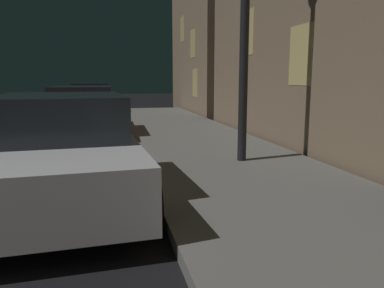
{
  "coord_description": "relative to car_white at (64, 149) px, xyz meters",
  "views": [
    {
      "loc": [
        3.4,
        -1.28,
        1.65
      ],
      "look_at": [
        4.22,
        2.25,
        1.01
      ],
      "focal_mm": 35.29,
      "sensor_mm": 36.0,
      "label": 1
    }
  ],
  "objects": [
    {
      "name": "car_white",
      "position": [
        0.0,
        0.0,
        0.0
      ],
      "size": [
        2.2,
        4.42,
        1.43
      ],
      "color": "silver",
      "rests_on": "ground"
    },
    {
      "name": "car_red",
      "position": [
        -0.0,
        5.71,
        0.01
      ],
      "size": [
        2.09,
        4.53,
        1.43
      ],
      "color": "maroon",
      "rests_on": "ground"
    },
    {
      "name": "car_blue",
      "position": [
        0.0,
        12.78,
        -0.0
      ],
      "size": [
        2.13,
        4.19,
        1.43
      ],
      "color": "navy",
      "rests_on": "ground"
    }
  ]
}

